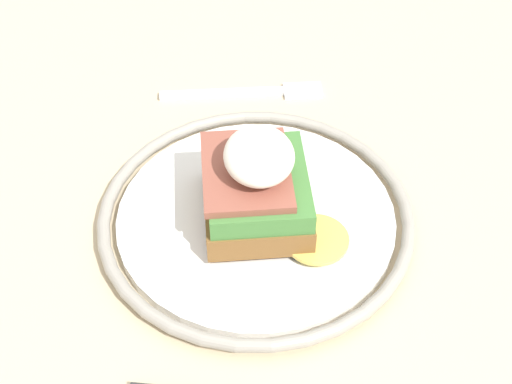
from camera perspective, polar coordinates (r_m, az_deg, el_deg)
name	(u,v)px	position (r m, az deg, el deg)	size (l,w,h in m)	color
dining_table	(245,283)	(0.67, -0.86, -7.30)	(0.89, 0.80, 0.73)	#C6B28E
plate	(256,217)	(0.55, 0.00, -1.97)	(0.24, 0.24, 0.02)	white
sandwich	(258,184)	(0.52, 0.13, 0.61)	(0.11, 0.10, 0.08)	brown
fork	(251,93)	(0.67, -0.43, 7.96)	(0.02, 0.15, 0.00)	silver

